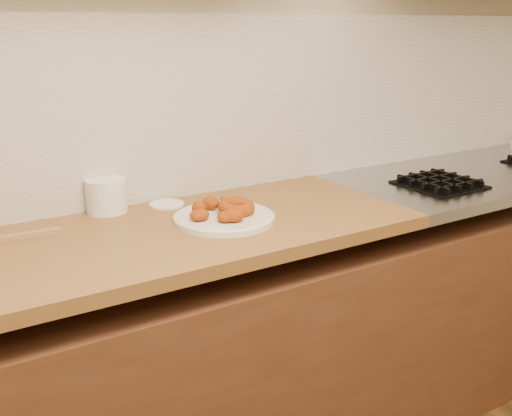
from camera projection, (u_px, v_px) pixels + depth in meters
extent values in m
cube|color=tan|center=(192.00, 61.00, 1.97)|extent=(4.00, 0.02, 2.70)
cube|color=#58321F|center=(242.00, 361.00, 2.01)|extent=(3.60, 0.60, 0.77)
cube|color=brown|center=(22.00, 265.00, 1.53)|extent=(2.30, 0.62, 0.04)
cube|color=#9EA0A5|center=(483.00, 174.00, 2.44)|extent=(1.30, 0.62, 0.04)
cube|color=beige|center=(195.00, 107.00, 2.01)|extent=(3.60, 0.02, 0.60)
cube|color=black|center=(439.00, 185.00, 2.19)|extent=(0.26, 0.26, 0.01)
cube|color=black|center=(422.00, 184.00, 2.14)|extent=(0.01, 0.24, 0.02)
cube|color=black|center=(459.00, 186.00, 2.11)|extent=(0.24, 0.01, 0.02)
cube|color=black|center=(434.00, 182.00, 2.17)|extent=(0.01, 0.24, 0.02)
cube|color=black|center=(446.00, 183.00, 2.16)|extent=(0.24, 0.01, 0.02)
cube|color=black|center=(445.00, 180.00, 2.20)|extent=(0.01, 0.24, 0.02)
cube|color=black|center=(433.00, 179.00, 2.21)|extent=(0.24, 0.01, 0.02)
cube|color=black|center=(456.00, 178.00, 2.23)|extent=(0.01, 0.24, 0.02)
cube|color=black|center=(421.00, 176.00, 2.26)|extent=(0.24, 0.01, 0.02)
cylinder|color=silver|center=(224.00, 218.00, 1.80)|extent=(0.30, 0.30, 0.02)
torus|color=#97420B|center=(236.00, 207.00, 1.81)|extent=(0.16, 0.16, 0.05)
ellipsoid|color=#97420B|center=(199.00, 208.00, 1.79)|extent=(0.06, 0.06, 0.05)
ellipsoid|color=#97420B|center=(199.00, 215.00, 1.75)|extent=(0.06, 0.06, 0.03)
ellipsoid|color=#97420B|center=(226.00, 217.00, 1.73)|extent=(0.05, 0.05, 0.03)
ellipsoid|color=#97420B|center=(234.00, 215.00, 1.73)|extent=(0.08, 0.07, 0.04)
ellipsoid|color=#97420B|center=(210.00, 203.00, 1.85)|extent=(0.07, 0.07, 0.04)
cylinder|color=white|center=(106.00, 195.00, 1.88)|extent=(0.16, 0.16, 0.11)
cylinder|color=silver|center=(167.00, 204.00, 1.95)|extent=(0.15, 0.15, 0.01)
cylinder|color=#B38E30|center=(231.00, 197.00, 2.03)|extent=(0.09, 0.09, 0.01)
cube|color=olive|center=(28.00, 235.00, 1.66)|extent=(0.18, 0.03, 0.01)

